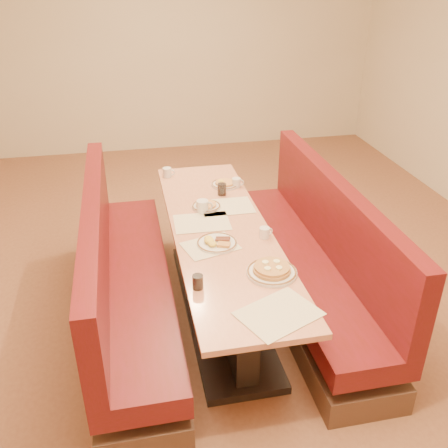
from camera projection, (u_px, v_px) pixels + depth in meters
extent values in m
plane|color=#9E6647|center=(221.00, 311.00, 3.99)|extent=(8.00, 8.00, 0.00)
cube|color=beige|center=(163.00, 49.00, 6.79)|extent=(6.00, 0.04, 2.80)
cube|color=black|center=(221.00, 308.00, 3.98)|extent=(0.55, 1.88, 0.06)
cube|color=black|center=(221.00, 274.00, 3.82)|extent=(0.15, 1.75, 0.71)
cube|color=tan|center=(221.00, 231.00, 3.65)|extent=(0.70, 2.50, 0.04)
cube|color=#4C3326|center=(135.00, 312.00, 3.82)|extent=(0.55, 2.50, 0.20)
cube|color=maroon|center=(132.00, 283.00, 3.70)|extent=(0.55, 2.50, 0.16)
cube|color=maroon|center=(96.00, 241.00, 3.48)|extent=(0.12, 2.50, 0.60)
cube|color=#4C3326|center=(302.00, 291.00, 4.06)|extent=(0.55, 2.50, 0.20)
cube|color=maroon|center=(305.00, 263.00, 3.94)|extent=(0.55, 2.50, 0.16)
cube|color=maroon|center=(335.00, 218.00, 3.80)|extent=(0.12, 2.50, 0.60)
cube|color=beige|center=(210.00, 246.00, 3.41)|extent=(0.42, 0.36, 0.00)
cube|color=beige|center=(279.00, 314.00, 2.76)|extent=(0.52, 0.47, 0.00)
cube|color=beige|center=(202.00, 222.00, 3.72)|extent=(0.42, 0.32, 0.00)
cube|color=beige|center=(227.00, 206.00, 3.96)|extent=(0.41, 0.31, 0.00)
cylinder|color=silver|center=(272.00, 273.00, 3.11)|extent=(0.32, 0.32, 0.02)
torus|color=brown|center=(272.00, 271.00, 3.11)|extent=(0.31, 0.31, 0.01)
cylinder|color=#BF8744|center=(272.00, 270.00, 3.10)|extent=(0.24, 0.24, 0.02)
cylinder|color=#BF8744|center=(272.00, 267.00, 3.10)|extent=(0.22, 0.22, 0.02)
cylinder|color=#FFF2A6|center=(277.00, 262.00, 3.12)|extent=(0.04, 0.04, 0.01)
cylinder|color=#FFF2A6|center=(265.00, 262.00, 3.12)|extent=(0.04, 0.04, 0.01)
cylinder|color=#FFF2A6|center=(268.00, 269.00, 3.05)|extent=(0.04, 0.04, 0.01)
cylinder|color=#FFF2A6|center=(279.00, 268.00, 3.06)|extent=(0.04, 0.04, 0.01)
cylinder|color=silver|center=(217.00, 243.00, 3.43)|extent=(0.28, 0.28, 0.02)
torus|color=brown|center=(217.00, 242.00, 3.43)|extent=(0.28, 0.28, 0.01)
ellipsoid|color=#FCED40|center=(209.00, 241.00, 3.41)|extent=(0.07, 0.07, 0.04)
ellipsoid|color=#FCED40|center=(213.00, 244.00, 3.38)|extent=(0.06, 0.06, 0.03)
ellipsoid|color=#FCED40|center=(208.00, 238.00, 3.45)|extent=(0.06, 0.06, 0.03)
cylinder|color=brown|center=(222.00, 240.00, 3.43)|extent=(0.10, 0.04, 0.02)
cylinder|color=brown|center=(223.00, 238.00, 3.46)|extent=(0.10, 0.04, 0.02)
cube|color=#E49A47|center=(224.00, 245.00, 3.38)|extent=(0.10, 0.09, 0.02)
cylinder|color=silver|center=(225.00, 185.00, 4.33)|extent=(0.24, 0.24, 0.02)
torus|color=brown|center=(225.00, 184.00, 4.32)|extent=(0.23, 0.23, 0.01)
cylinder|color=#D8804C|center=(225.00, 183.00, 4.32)|extent=(0.17, 0.17, 0.02)
ellipsoid|color=#FCED40|center=(221.00, 181.00, 4.32)|extent=(0.05, 0.05, 0.02)
cylinder|color=silver|center=(206.00, 207.00, 3.94)|extent=(0.23, 0.23, 0.02)
torus|color=brown|center=(206.00, 206.00, 3.94)|extent=(0.23, 0.23, 0.01)
cylinder|color=#D8804C|center=(206.00, 205.00, 3.93)|extent=(0.16, 0.16, 0.02)
ellipsoid|color=#FCED40|center=(202.00, 203.00, 3.94)|extent=(0.05, 0.05, 0.02)
cylinder|color=silver|center=(264.00, 233.00, 3.51)|extent=(0.07, 0.07, 0.08)
torus|color=silver|center=(269.00, 232.00, 3.52)|extent=(0.06, 0.02, 0.05)
cylinder|color=black|center=(265.00, 228.00, 3.49)|extent=(0.06, 0.06, 0.01)
cylinder|color=silver|center=(203.00, 206.00, 3.86)|extent=(0.09, 0.09, 0.10)
torus|color=silver|center=(209.00, 206.00, 3.86)|extent=(0.07, 0.02, 0.07)
cylinder|color=black|center=(202.00, 201.00, 3.84)|extent=(0.08, 0.08, 0.01)
cylinder|color=silver|center=(236.00, 183.00, 4.29)|extent=(0.07, 0.07, 0.08)
torus|color=silver|center=(241.00, 183.00, 4.29)|extent=(0.06, 0.02, 0.06)
cylinder|color=black|center=(236.00, 179.00, 4.27)|extent=(0.06, 0.06, 0.01)
cylinder|color=silver|center=(167.00, 172.00, 4.48)|extent=(0.08, 0.08, 0.08)
torus|color=silver|center=(172.00, 172.00, 4.48)|extent=(0.06, 0.03, 0.06)
cylinder|color=black|center=(167.00, 169.00, 4.47)|extent=(0.07, 0.07, 0.01)
cylinder|color=black|center=(198.00, 282.00, 2.96)|extent=(0.06, 0.06, 0.09)
cylinder|color=silver|center=(198.00, 282.00, 2.96)|extent=(0.07, 0.07, 0.09)
cylinder|color=black|center=(222.00, 189.00, 4.14)|extent=(0.07, 0.07, 0.10)
cylinder|color=silver|center=(222.00, 189.00, 4.14)|extent=(0.07, 0.07, 0.10)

